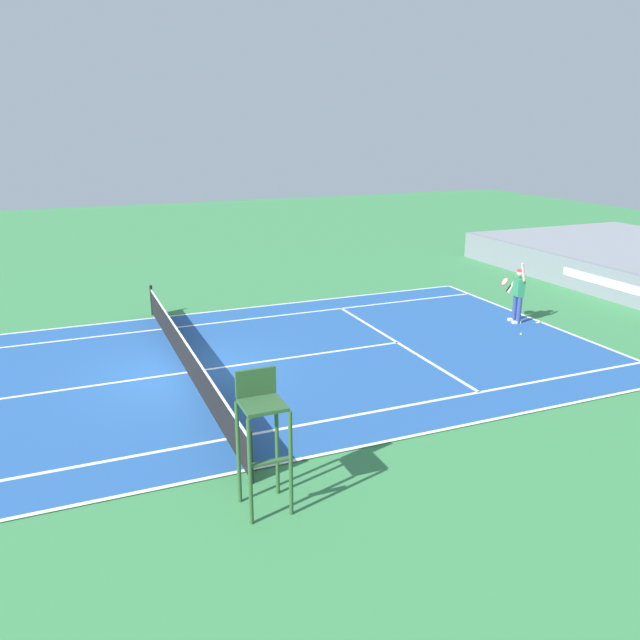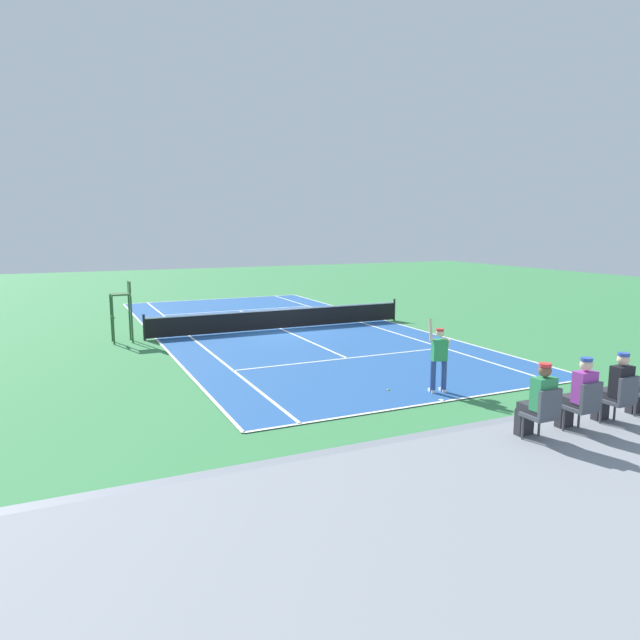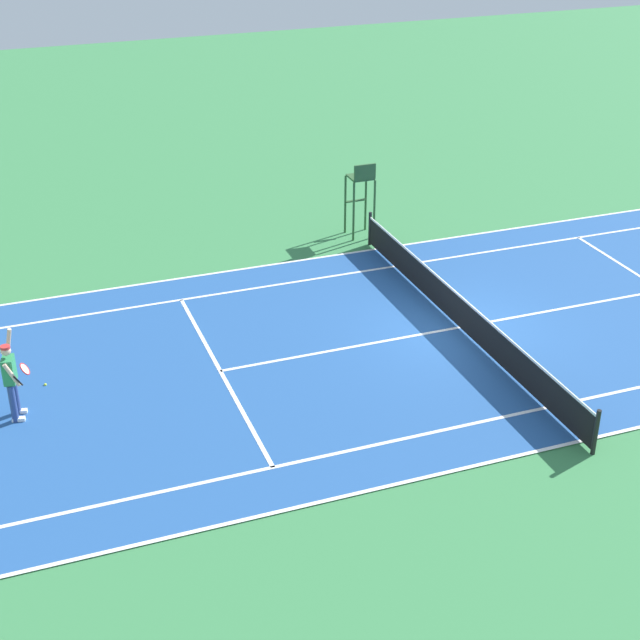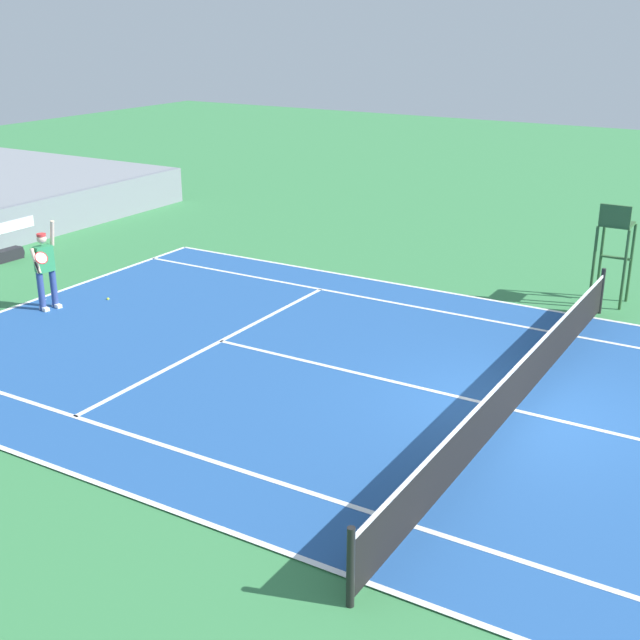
# 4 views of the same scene
# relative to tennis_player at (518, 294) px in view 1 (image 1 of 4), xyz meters

# --- Properties ---
(ground_plane) EXTENTS (80.00, 80.00, 0.00)m
(ground_plane) POSITION_rel_tennis_player_xyz_m (0.37, -11.11, -0.99)
(ground_plane) COLOR #387F47
(court) EXTENTS (11.08, 23.88, 0.03)m
(court) POSITION_rel_tennis_player_xyz_m (0.37, -11.11, -0.98)
(court) COLOR #235193
(court) RESTS_ON ground
(net) EXTENTS (11.98, 0.10, 1.07)m
(net) POSITION_rel_tennis_player_xyz_m (0.37, -11.11, -0.47)
(net) COLOR black
(net) RESTS_ON ground
(tennis_player) EXTENTS (0.83, 0.61, 2.08)m
(tennis_player) POSITION_rel_tennis_player_xyz_m (0.00, 0.00, 0.00)
(tennis_player) COLOR navy
(tennis_player) RESTS_ON ground
(tennis_ball) EXTENTS (0.07, 0.07, 0.07)m
(tennis_ball) POSITION_rel_tennis_player_xyz_m (1.17, -0.72, -0.96)
(tennis_ball) COLOR #D1E533
(tennis_ball) RESTS_ON ground
(umpire_chair) EXTENTS (0.77, 0.77, 2.44)m
(umpire_chair) POSITION_rel_tennis_player_xyz_m (7.09, -11.11, 0.56)
(umpire_chair) COLOR #2D562D
(umpire_chair) RESTS_ON ground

